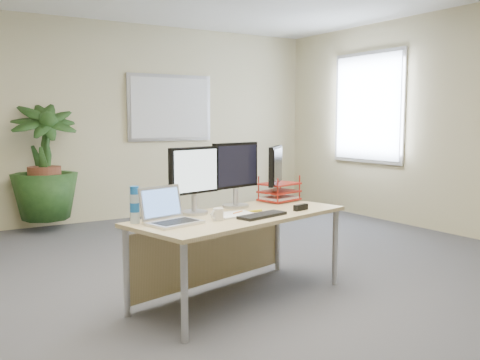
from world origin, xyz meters
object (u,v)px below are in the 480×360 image
desk (231,230)px  laptop (169,214)px  floor_plant (44,171)px  monitor_right (236,170)px  monitor_left (194,176)px

desk → laptop: (-0.58, -0.13, 0.20)m
floor_plant → desk: bearing=-78.6°
monitor_right → floor_plant: bearing=104.9°
monitor_left → floor_plant: bearing=97.1°
monitor_left → laptop: (-0.32, -0.23, -0.23)m
monitor_right → laptop: monitor_right is taller
floor_plant → laptop: (0.09, -3.48, -0.02)m
laptop → monitor_left: bearing=35.9°
monitor_right → laptop: 0.85m
desk → monitor_right: (0.16, 0.20, 0.44)m
laptop → monitor_right: bearing=23.7°
monitor_right → laptop: bearing=-156.3°
floor_plant → monitor_left: size_ratio=2.93×
floor_plant → monitor_right: bearing=-75.1°
floor_plant → laptop: 3.48m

